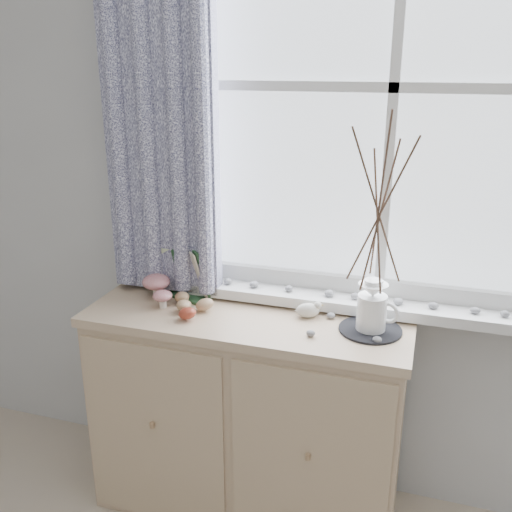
# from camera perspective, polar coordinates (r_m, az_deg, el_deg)

# --- Properties ---
(sideboard) EXTENTS (1.20, 0.45, 0.85)m
(sideboard) POSITION_cam_1_polar(r_m,az_deg,el_deg) (2.31, -0.88, -15.50)
(sideboard) COLOR tan
(sideboard) RESTS_ON ground
(botanical_book) EXTENTS (0.32, 0.22, 0.21)m
(botanical_book) POSITION_cam_1_polar(r_m,az_deg,el_deg) (2.24, -7.85, -1.62)
(botanical_book) COLOR #1F4124
(botanical_book) RESTS_ON sideboard
(toadstool_cluster) EXTENTS (0.15, 0.16, 0.10)m
(toadstool_cluster) POSITION_cam_1_polar(r_m,az_deg,el_deg) (2.23, -9.80, -2.97)
(toadstool_cluster) COLOR silver
(toadstool_cluster) RESTS_ON sideboard
(wooden_eggs) EXTENTS (0.17, 0.17, 0.07)m
(wooden_eggs) POSITION_cam_1_polar(r_m,az_deg,el_deg) (2.13, -6.68, -4.88)
(wooden_eggs) COLOR tan
(wooden_eggs) RESTS_ON sideboard
(songbird_figurine) EXTENTS (0.13, 0.09, 0.06)m
(songbird_figurine) POSITION_cam_1_polar(r_m,az_deg,el_deg) (2.08, 5.20, -5.35)
(songbird_figurine) COLOR silver
(songbird_figurine) RESTS_ON sideboard
(crocheted_doily) EXTENTS (0.22, 0.22, 0.01)m
(crocheted_doily) POSITION_cam_1_polar(r_m,az_deg,el_deg) (2.02, 11.36, -7.24)
(crocheted_doily) COLOR black
(crocheted_doily) RESTS_ON sideboard
(twig_pitcher) EXTENTS (0.34, 0.34, 0.77)m
(twig_pitcher) POSITION_cam_1_polar(r_m,az_deg,el_deg) (1.88, 12.21, 4.77)
(twig_pitcher) COLOR white
(twig_pitcher) RESTS_ON crocheted_doily
(sideboard_pebbles) EXTENTS (0.33, 0.23, 0.02)m
(sideboard_pebbles) POSITION_cam_1_polar(r_m,az_deg,el_deg) (2.03, 7.31, -6.71)
(sideboard_pebbles) COLOR #979799
(sideboard_pebbles) RESTS_ON sideboard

